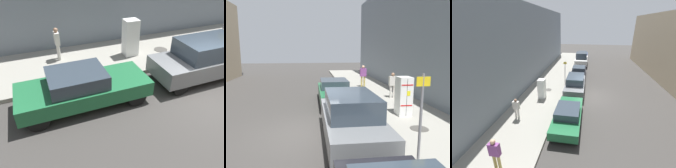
{
  "view_description": "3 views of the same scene",
  "coord_description": "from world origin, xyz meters",
  "views": [
    {
      "loc": [
        4.9,
        -5.98,
        5.05
      ],
      "look_at": [
        -0.99,
        -3.64,
        0.91
      ],
      "focal_mm": 35.0,
      "sensor_mm": 36.0,
      "label": 1
    },
    {
      "loc": [
        -0.1,
        8.07,
        3.28
      ],
      "look_at": [
        -1.49,
        -3.28,
        1.38
      ],
      "focal_mm": 35.0,
      "sensor_mm": 36.0,
      "label": 2
    },
    {
      "loc": [
        -0.27,
        -13.33,
        6.58
      ],
      "look_at": [
        -2.54,
        0.43,
        0.96
      ],
      "focal_mm": 24.0,
      "sensor_mm": 36.0,
      "label": 3
    }
  ],
  "objects": [
    {
      "name": "ground_plane",
      "position": [
        0.0,
        0.0,
        0.0
      ],
      "size": [
        80.0,
        80.0,
        0.0
      ],
      "primitive_type": "plane",
      "color": "#383533"
    },
    {
      "name": "sidewalk_slab",
      "position": [
        -4.5,
        0.0,
        0.09
      ],
      "size": [
        3.93,
        44.0,
        0.18
      ],
      "primitive_type": "cube",
      "color": "gray",
      "rests_on": "ground"
    },
    {
      "name": "discarded_refrigerator",
      "position": [
        -4.31,
        -1.33,
        1.07
      ],
      "size": [
        0.61,
        0.7,
        1.8
      ],
      "color": "white",
      "rests_on": "sidewalk_slab"
    },
    {
      "name": "manhole_cover",
      "position": [
        -4.21,
        0.46,
        0.18
      ],
      "size": [
        0.7,
        0.7,
        0.02
      ],
      "primitive_type": "cylinder",
      "color": "#47443F",
      "rests_on": "sidewalk_slab"
    },
    {
      "name": "street_sign_post",
      "position": [
        -2.85,
        3.03,
        1.57
      ],
      "size": [
        0.36,
        0.07,
        2.48
      ],
      "color": "slate",
      "rests_on": "sidewalk_slab"
    },
    {
      "name": "pedestrian_standing_near",
      "position": [
        -5.11,
        -4.8,
        1.08
      ],
      "size": [
        0.46,
        0.22,
        1.58
      ],
      "rotation": [
        0.0,
        0.0,
        4.22
      ],
      "color": "beige",
      "rests_on": "sidewalk_slab"
    },
    {
      "name": "parked_sedan_green",
      "position": [
        -1.43,
        -4.59,
        0.73
      ],
      "size": [
        1.79,
        4.66,
        1.4
      ],
      "color": "#1E6038",
      "rests_on": "ground"
    },
    {
      "name": "parked_suv_gray",
      "position": [
        -1.43,
        0.89,
        0.89
      ],
      "size": [
        1.86,
        4.78,
        1.73
      ],
      "color": "slate",
      "rests_on": "ground"
    }
  ]
}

